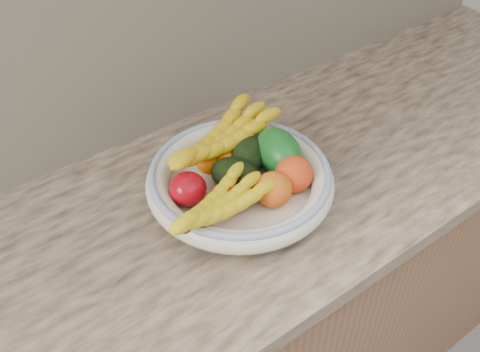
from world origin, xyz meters
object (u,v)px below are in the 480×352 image
fruit_bowl (240,180)px  banana_bunch_back (221,142)px  banana_bunch_front (219,207)px  green_mango (278,152)px

fruit_bowl → banana_bunch_back: (0.01, 0.09, 0.04)m
fruit_bowl → banana_bunch_back: bearing=80.5°
banana_bunch_front → green_mango: bearing=6.3°
fruit_bowl → green_mango: size_ratio=2.97×
green_mango → banana_bunch_back: (-0.09, 0.09, 0.01)m
banana_bunch_back → banana_bunch_front: bearing=-140.2°
green_mango → fruit_bowl: bearing=-172.1°
green_mango → banana_bunch_back: size_ratio=0.42×
green_mango → banana_bunch_back: green_mango is taller
fruit_bowl → green_mango: green_mango is taller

